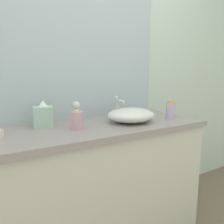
{
  "coord_description": "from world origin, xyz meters",
  "views": [
    {
      "loc": [
        -0.56,
        -0.82,
        1.2
      ],
      "look_at": [
        0.14,
        0.37,
        0.97
      ],
      "focal_mm": 32.97,
      "sensor_mm": 36.0,
      "label": 1
    }
  ],
  "objects_px": {
    "sink_basin": "(131,115)",
    "soap_dispenser": "(77,118)",
    "lotion_bottle": "(170,110)",
    "tissue_box": "(43,115)"
  },
  "relations": [
    {
      "from": "sink_basin",
      "to": "tissue_box",
      "type": "xyz_separation_m",
      "value": [
        -0.57,
        0.18,
        0.02
      ]
    },
    {
      "from": "lotion_bottle",
      "to": "tissue_box",
      "type": "bearing_deg",
      "value": 165.66
    },
    {
      "from": "sink_basin",
      "to": "lotion_bottle",
      "type": "distance_m",
      "value": 0.34
    },
    {
      "from": "lotion_bottle",
      "to": "sink_basin",
      "type": "bearing_deg",
      "value": 170.79
    },
    {
      "from": "sink_basin",
      "to": "soap_dispenser",
      "type": "bearing_deg",
      "value": 179.33
    },
    {
      "from": "sink_basin",
      "to": "soap_dispenser",
      "type": "distance_m",
      "value": 0.41
    },
    {
      "from": "sink_basin",
      "to": "tissue_box",
      "type": "height_order",
      "value": "tissue_box"
    },
    {
      "from": "soap_dispenser",
      "to": "lotion_bottle",
      "type": "relative_size",
      "value": 1.19
    },
    {
      "from": "tissue_box",
      "to": "sink_basin",
      "type": "bearing_deg",
      "value": -17.25
    },
    {
      "from": "lotion_bottle",
      "to": "tissue_box",
      "type": "distance_m",
      "value": 0.93
    }
  ]
}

